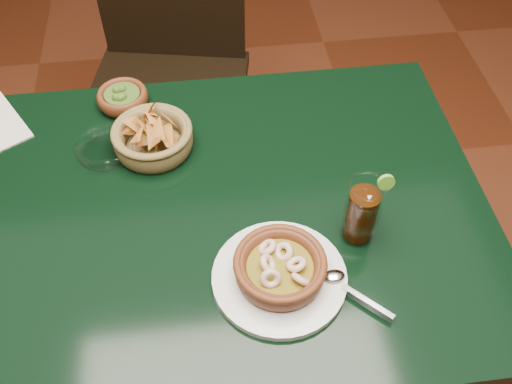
{
  "coord_description": "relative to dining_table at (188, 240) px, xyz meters",
  "views": [
    {
      "loc": [
        0.05,
        -0.7,
        1.62
      ],
      "look_at": [
        0.14,
        -0.02,
        0.81
      ],
      "focal_mm": 40.0,
      "sensor_mm": 36.0,
      "label": 1
    }
  ],
  "objects": [
    {
      "name": "shrimp_plate",
      "position": [
        0.16,
        -0.18,
        0.13
      ],
      "size": [
        0.3,
        0.24,
        0.08
      ],
      "color": "silver",
      "rests_on": "dining_table"
    },
    {
      "name": "dining_table",
      "position": [
        0.0,
        0.0,
        0.0
      ],
      "size": [
        1.2,
        0.8,
        0.75
      ],
      "color": "black",
      "rests_on": "ground"
    },
    {
      "name": "cola_drink",
      "position": [
        0.32,
        -0.1,
        0.17
      ],
      "size": [
        0.14,
        0.14,
        0.16
      ],
      "color": "white",
      "rests_on": "dining_table"
    },
    {
      "name": "guacamole_ramekin",
      "position": [
        -0.12,
        0.33,
        0.12
      ],
      "size": [
        0.13,
        0.13,
        0.05
      ],
      "color": "#532612",
      "rests_on": "dining_table"
    },
    {
      "name": "chip_basket",
      "position": [
        -0.05,
        0.18,
        0.13
      ],
      "size": [
        0.2,
        0.2,
        0.12
      ],
      "color": "olive",
      "rests_on": "dining_table"
    },
    {
      "name": "dining_chair",
      "position": [
        -0.03,
        0.71,
        -0.1
      ],
      "size": [
        0.55,
        0.55,
        1.0
      ],
      "color": "black",
      "rests_on": "ground"
    },
    {
      "name": "glass_ashtray",
      "position": [
        -0.15,
        0.18,
        0.11
      ],
      "size": [
        0.14,
        0.14,
        0.03
      ],
      "color": "white",
      "rests_on": "dining_table"
    },
    {
      "name": "ground",
      "position": [
        0.0,
        0.0,
        -0.65
      ],
      "size": [
        7.0,
        7.0,
        0.0
      ],
      "primitive_type": "plane",
      "color": "#471C0C",
      "rests_on": "ground"
    }
  ]
}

